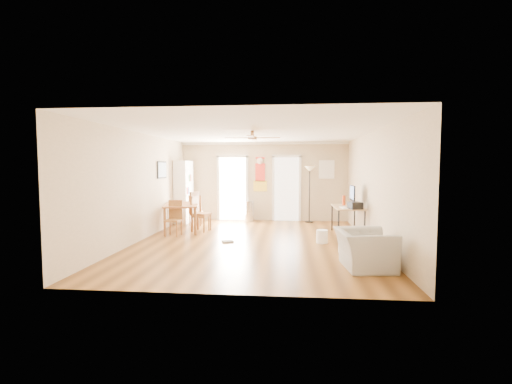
# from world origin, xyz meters

# --- Properties ---
(floor) EXTENTS (7.00, 7.00, 0.00)m
(floor) POSITION_xyz_m (0.00, 0.00, 0.00)
(floor) COLOR brown
(floor) RESTS_ON ground
(ceiling) EXTENTS (5.50, 7.00, 0.00)m
(ceiling) POSITION_xyz_m (0.00, 0.00, 2.60)
(ceiling) COLOR silver
(ceiling) RESTS_ON floor
(wall_back) EXTENTS (5.50, 0.04, 2.60)m
(wall_back) POSITION_xyz_m (0.00, 3.50, 1.30)
(wall_back) COLOR beige
(wall_back) RESTS_ON floor
(wall_front) EXTENTS (5.50, 0.04, 2.60)m
(wall_front) POSITION_xyz_m (0.00, -3.50, 1.30)
(wall_front) COLOR beige
(wall_front) RESTS_ON floor
(wall_left) EXTENTS (0.04, 7.00, 2.60)m
(wall_left) POSITION_xyz_m (-2.75, 0.00, 1.30)
(wall_left) COLOR beige
(wall_left) RESTS_ON floor
(wall_right) EXTENTS (0.04, 7.00, 2.60)m
(wall_right) POSITION_xyz_m (2.75, 0.00, 1.30)
(wall_right) COLOR beige
(wall_right) RESTS_ON floor
(crown_molding) EXTENTS (5.50, 7.00, 0.08)m
(crown_molding) POSITION_xyz_m (0.00, 0.00, 2.56)
(crown_molding) COLOR white
(crown_molding) RESTS_ON wall_back
(kitchen_doorway) EXTENTS (0.90, 0.10, 2.10)m
(kitchen_doorway) POSITION_xyz_m (-1.05, 3.48, 1.05)
(kitchen_doorway) COLOR white
(kitchen_doorway) RESTS_ON wall_back
(bathroom_doorway) EXTENTS (0.80, 0.10, 2.10)m
(bathroom_doorway) POSITION_xyz_m (0.75, 3.48, 1.05)
(bathroom_doorway) COLOR white
(bathroom_doorway) RESTS_ON wall_back
(wall_decal) EXTENTS (0.46, 0.03, 1.10)m
(wall_decal) POSITION_xyz_m (-0.13, 3.48, 1.55)
(wall_decal) COLOR red
(wall_decal) RESTS_ON wall_back
(ac_grille) EXTENTS (0.50, 0.04, 0.60)m
(ac_grille) POSITION_xyz_m (2.05, 3.47, 1.70)
(ac_grille) COLOR white
(ac_grille) RESTS_ON wall_back
(framed_poster) EXTENTS (0.04, 0.66, 0.48)m
(framed_poster) POSITION_xyz_m (-2.73, 1.40, 1.70)
(framed_poster) COLOR black
(framed_poster) RESTS_ON wall_left
(ceiling_fan) EXTENTS (1.24, 1.24, 0.20)m
(ceiling_fan) POSITION_xyz_m (0.00, -0.30, 2.43)
(ceiling_fan) COLOR #593819
(ceiling_fan) RESTS_ON ceiling
(bookshelf) EXTENTS (0.61, 0.96, 1.98)m
(bookshelf) POSITION_xyz_m (-2.53, 2.80, 0.99)
(bookshelf) COLOR white
(bookshelf) RESTS_ON floor
(dining_table) EXTENTS (1.21, 1.66, 0.75)m
(dining_table) POSITION_xyz_m (-2.15, 1.35, 0.38)
(dining_table) COLOR #A86736
(dining_table) RESTS_ON floor
(dining_chair_right_a) EXTENTS (0.55, 0.55, 1.08)m
(dining_chair_right_a) POSITION_xyz_m (-1.60, 1.34, 0.54)
(dining_chair_right_a) COLOR #A16434
(dining_chair_right_a) RESTS_ON floor
(dining_chair_right_b) EXTENTS (0.46, 0.46, 0.97)m
(dining_chair_right_b) POSITION_xyz_m (-1.60, 1.29, 0.48)
(dining_chair_right_b) COLOR #AD7538
(dining_chair_right_b) RESTS_ON floor
(dining_chair_near) EXTENTS (0.40, 0.40, 0.91)m
(dining_chair_near) POSITION_xyz_m (-2.14, 0.57, 0.45)
(dining_chair_near) COLOR #A97A36
(dining_chair_near) RESTS_ON floor
(dining_chair_far) EXTENTS (0.42, 0.42, 0.92)m
(dining_chair_far) POSITION_xyz_m (-2.00, 2.28, 0.46)
(dining_chair_far) COLOR #A87336
(dining_chair_far) RESTS_ON floor
(trash_can) EXTENTS (0.36, 0.36, 0.67)m
(trash_can) POSITION_xyz_m (-0.46, 3.20, 0.34)
(trash_can) COLOR silver
(trash_can) RESTS_ON floor
(torchiere_lamp) EXTENTS (0.42, 0.42, 1.81)m
(torchiere_lamp) POSITION_xyz_m (1.49, 3.17, 0.91)
(torchiere_lamp) COLOR black
(torchiere_lamp) RESTS_ON floor
(computer_desk) EXTENTS (0.70, 1.40, 0.75)m
(computer_desk) POSITION_xyz_m (2.35, 1.11, 0.38)
(computer_desk) COLOR tan
(computer_desk) RESTS_ON floor
(imac) EXTENTS (0.11, 0.60, 0.55)m
(imac) POSITION_xyz_m (2.47, 1.07, 1.03)
(imac) COLOR black
(imac) RESTS_ON computer_desk
(keyboard) EXTENTS (0.16, 0.41, 0.01)m
(keyboard) POSITION_xyz_m (2.20, 0.75, 0.76)
(keyboard) COLOR white
(keyboard) RESTS_ON computer_desk
(printer) EXTENTS (0.35, 0.39, 0.17)m
(printer) POSITION_xyz_m (2.45, 0.57, 0.84)
(printer) COLOR black
(printer) RESTS_ON computer_desk
(orange_bottle) EXTENTS (0.10, 0.10, 0.27)m
(orange_bottle) POSITION_xyz_m (2.30, 1.39, 0.88)
(orange_bottle) COLOR #CE4112
(orange_bottle) RESTS_ON computer_desk
(wastebasket_a) EXTENTS (0.28, 0.28, 0.31)m
(wastebasket_a) POSITION_xyz_m (1.61, 0.04, 0.15)
(wastebasket_a) COLOR white
(wastebasket_a) RESTS_ON floor
(wastebasket_b) EXTENTS (0.31, 0.31, 0.29)m
(wastebasket_b) POSITION_xyz_m (1.98, -0.84, 0.14)
(wastebasket_b) COLOR white
(wastebasket_b) RESTS_ON floor
(floor_cloth) EXTENTS (0.32, 0.29, 0.04)m
(floor_cloth) POSITION_xyz_m (-0.61, -0.06, 0.02)
(floor_cloth) COLOR #A1A19C
(floor_cloth) RESTS_ON floor
(armchair) EXTENTS (0.99, 1.11, 0.67)m
(armchair) POSITION_xyz_m (2.15, -1.99, 0.33)
(armchair) COLOR #A8A8A3
(armchair) RESTS_ON floor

